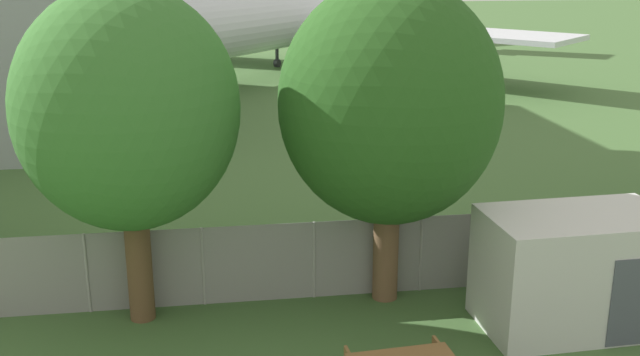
% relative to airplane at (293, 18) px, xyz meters
% --- Properties ---
extents(perimeter_fence, '(56.07, 0.07, 1.87)m').
position_rel_airplane_xyz_m(perimeter_fence, '(-0.92, -34.60, -2.68)').
color(perimeter_fence, gray).
rests_on(perimeter_fence, ground).
extents(airplane, '(31.83, 37.00, 11.14)m').
position_rel_airplane_xyz_m(airplane, '(0.00, 0.00, 0.00)').
color(airplane, silver).
rests_on(airplane, ground).
extents(portable_cabin, '(4.01, 2.40, 2.53)m').
position_rel_airplane_xyz_m(portable_cabin, '(1.84, -36.76, -2.35)').
color(portable_cabin, silver).
rests_on(portable_cabin, ground).
extents(tree_left_of_cabin, '(4.59, 4.59, 7.24)m').
position_rel_airplane_xyz_m(tree_left_of_cabin, '(-7.36, -35.09, 1.07)').
color(tree_left_of_cabin, brown).
rests_on(tree_left_of_cabin, ground).
extents(tree_behind_benches, '(4.88, 4.88, 7.32)m').
position_rel_airplane_xyz_m(tree_behind_benches, '(-1.84, -34.86, 1.00)').
color(tree_behind_benches, brown).
rests_on(tree_behind_benches, ground).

